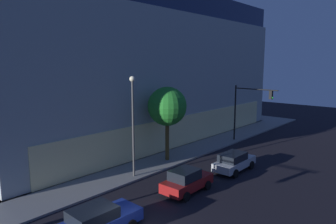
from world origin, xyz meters
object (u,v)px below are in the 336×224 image
Objects in this scene: traffic_light_far_corner at (248,104)px; car_silver at (234,162)px; sidewalk_tree at (167,107)px; car_blue at (97,221)px; car_red at (187,181)px; street_lamp_sidewalk at (133,114)px; modern_building at (121,68)px.

car_silver is (-9.14, -3.62, -3.68)m from traffic_light_far_corner.
traffic_light_far_corner is at bearing -12.29° from sidewalk_tree.
car_silver is (1.76, -6.00, -4.30)m from sidewalk_tree.
car_blue is 1.14× the size of car_red.
street_lamp_sidewalk reaches higher than traffic_light_far_corner.
car_silver is at bearing -1.82° from car_blue.
street_lamp_sidewalk is 4.95m from sidewalk_tree.
traffic_light_far_corner reaches higher than car_red.
traffic_light_far_corner is at bearing 12.28° from car_red.
sidewalk_tree is 8.32m from car_red.
car_silver is (6.07, -0.31, -0.01)m from car_red.
car_red is 6.07m from car_silver.
sidewalk_tree is (-10.90, 2.37, 0.63)m from traffic_light_far_corner.
car_red is at bearing -167.72° from traffic_light_far_corner.
modern_building reaches higher than car_blue.
car_silver is at bearing -2.94° from car_red.
traffic_light_far_corner is 1.41× the size of car_silver.
street_lamp_sidewalk is 9.42m from car_blue.
sidewalk_tree is at bearing -112.75° from modern_building.
traffic_light_far_corner is 11.18m from sidewalk_tree.
street_lamp_sidewalk is 1.75× the size of car_silver.
car_red reaches higher than car_blue.
sidewalk_tree is 1.44× the size of car_blue.
street_lamp_sidewalk is 1.92× the size of car_red.
car_silver is (13.53, -0.43, 0.03)m from car_blue.
street_lamp_sidewalk reaches higher than sidewalk_tree.
modern_building is 26.46m from car_blue.
traffic_light_far_corner is at bearing 8.02° from car_blue.
modern_building is 6.05× the size of traffic_light_far_corner.
car_blue is at bearing -171.98° from traffic_light_far_corner.
modern_building reaches higher than traffic_light_far_corner.
modern_building is at bearing 109.43° from traffic_light_far_corner.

